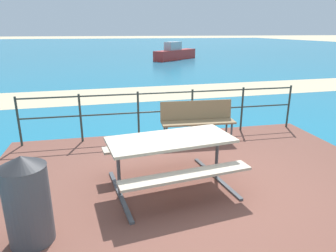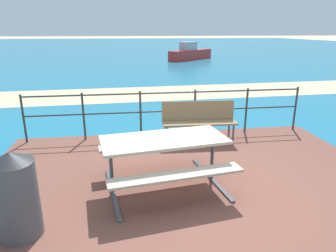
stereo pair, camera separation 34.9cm
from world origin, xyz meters
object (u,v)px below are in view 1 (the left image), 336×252
at_px(park_bench, 197,117).
at_px(trash_bin, 27,200).
at_px(boat_near, 176,53).
at_px(picnic_table, 171,149).

distance_m(park_bench, trash_bin, 3.78).
bearing_deg(trash_bin, boat_near, 72.46).
xyz_separation_m(park_bench, boat_near, (3.98, 18.49, -0.07)).
bearing_deg(picnic_table, park_bench, 53.46).
distance_m(picnic_table, boat_near, 20.87).
bearing_deg(trash_bin, picnic_table, 26.47).
relative_size(picnic_table, park_bench, 1.29).
relative_size(park_bench, boat_near, 0.35).
height_order(trash_bin, boat_near, boat_near).
bearing_deg(park_bench, trash_bin, -132.78).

